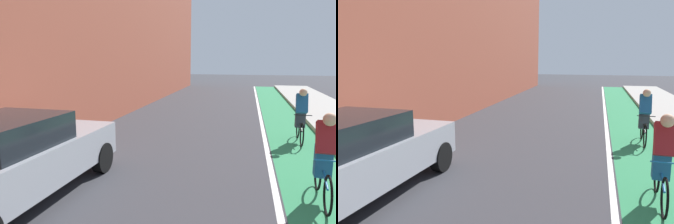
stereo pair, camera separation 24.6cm
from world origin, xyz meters
The scene contains 6 objects.
ground_plane centered at (0.00, 14.97, 0.00)m, with size 83.46×83.46×0.00m, color #38383D.
bike_lane_paint centered at (2.81, 16.97, 0.00)m, with size 1.60×37.94×0.00m, color #2D8451.
lane_divider_stripe centered at (1.91, 16.97, 0.00)m, with size 0.12×37.94×0.00m, color white.
parked_sedan_silver centered at (-2.56, 11.04, 0.78)m, with size 1.90×4.44×1.53m.
cyclist_trailing centered at (2.66, 12.35, 0.81)m, with size 0.48×1.71×1.61m.
cyclist_far centered at (2.90, 16.54, 0.85)m, with size 0.48×1.74×1.63m.
Camera 1 is at (1.32, 6.60, 2.49)m, focal length 33.75 mm.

